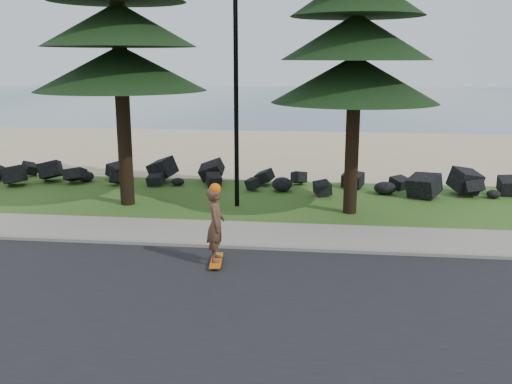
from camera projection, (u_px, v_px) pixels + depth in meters
ground at (218, 236)px, 14.90m from camera, size 160.00×160.00×0.00m
road at (174, 310)px, 10.55m from camera, size 160.00×7.00×0.02m
kerb at (212, 246)px, 14.02m from camera, size 160.00×0.20×0.10m
sidewalk at (220, 233)px, 15.09m from camera, size 160.00×2.00×0.08m
beach_sand at (271, 150)px, 28.91m from camera, size 160.00×15.00×0.01m
ocean at (302, 99)px, 64.17m from camera, size 160.00×58.00×0.01m
seawall_boulders at (247, 189)px, 20.31m from camera, size 60.00×2.40×1.10m
lamp_post at (236, 72)px, 17.04m from camera, size 0.25×0.14×8.14m
skateboarder at (216, 225)px, 12.66m from camera, size 0.47×1.02×1.87m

